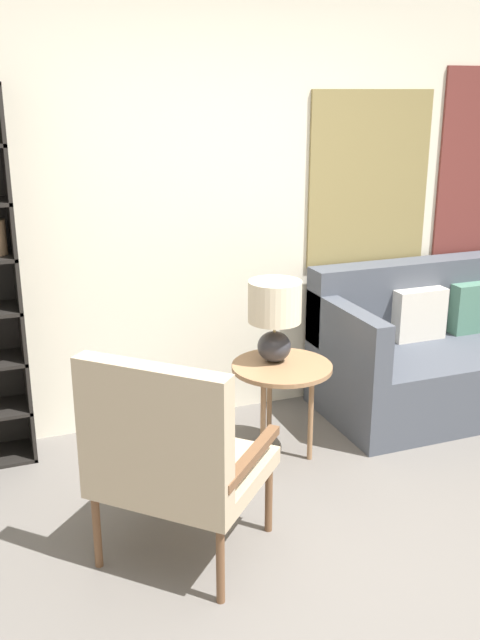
{
  "coord_description": "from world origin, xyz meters",
  "views": [
    {
      "loc": [
        -1.36,
        -2.06,
        2.01
      ],
      "look_at": [
        -0.14,
        1.15,
        0.9
      ],
      "focal_mm": 40.0,
      "sensor_mm": 36.0,
      "label": 1
    }
  ],
  "objects_px": {
    "couch": "(455,353)",
    "table_lamp": "(275,312)",
    "armchair": "(170,452)",
    "side_table": "(282,374)"
  },
  "relations": [
    {
      "from": "side_table",
      "to": "table_lamp",
      "type": "height_order",
      "value": "table_lamp"
    },
    {
      "from": "couch",
      "to": "table_lamp",
      "type": "distance_m",
      "value": 1.53
    },
    {
      "from": "couch",
      "to": "table_lamp",
      "type": "height_order",
      "value": "table_lamp"
    },
    {
      "from": "armchair",
      "to": "couch",
      "type": "bearing_deg",
      "value": 24.65
    },
    {
      "from": "couch",
      "to": "side_table",
      "type": "distance_m",
      "value": 1.44
    },
    {
      "from": "armchair",
      "to": "couch",
      "type": "relative_size",
      "value": 0.53
    },
    {
      "from": "side_table",
      "to": "table_lamp",
      "type": "xyz_separation_m",
      "value": [
        -0.02,
        0.07,
        0.34
      ]
    },
    {
      "from": "couch",
      "to": "side_table",
      "type": "bearing_deg",
      "value": -167.67
    },
    {
      "from": "armchair",
      "to": "side_table",
      "type": "xyz_separation_m",
      "value": [
        0.84,
        0.72,
        -0.04
      ]
    },
    {
      "from": "armchair",
      "to": "side_table",
      "type": "relative_size",
      "value": 1.76
    }
  ]
}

